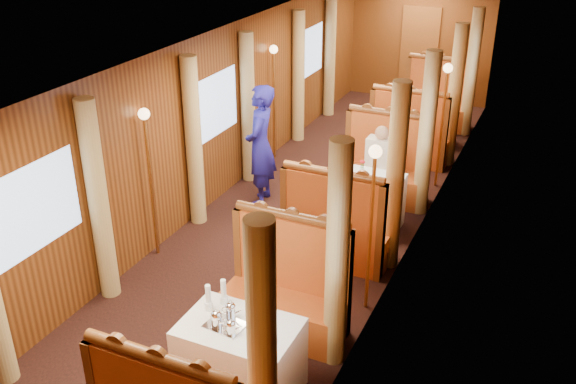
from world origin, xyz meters
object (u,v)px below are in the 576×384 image
Objects in this scene: banquette_mid_fwd at (336,232)px; rose_vase_mid at (362,165)px; tea_tray at (225,325)px; fruit_plate at (265,339)px; banquette_mid_aft at (383,171)px; banquette_far_aft at (436,104)px; table_near at (240,359)px; teapot_back at (231,312)px; steward at (260,146)px; banquette_far_fwd at (409,139)px; passenger at (380,158)px; teapot_left at (217,321)px; table_far at (423,123)px; banquette_near_aft at (286,296)px; teapot_right at (231,329)px; table_mid at (362,202)px; rose_vase_far at (426,93)px.

banquette_mid_fwd reaches higher than rose_vase_mid.
tea_tray is 1.63× the size of fruit_plate.
banquette_mid_aft is 3.50m from banquette_far_aft.
table_near is 0.46m from teapot_back.
banquette_mid_fwd reaches higher than table_near.
banquette_far_fwd is at bearing 133.14° from steward.
teapot_back is 3.41m from rose_vase_mid.
table_near is 2.49m from banquette_mid_fwd.
fruit_plate is at bearing -85.97° from passenger.
steward is at bearing 130.32° from teapot_left.
banquette_mid_fwd is at bearing -90.00° from table_far.
tea_tray is at bearing 174.42° from fruit_plate.
banquette_mid_fwd is (0.00, 1.47, 0.00)m from banquette_near_aft.
tea_tray is 0.94× the size of rose_vase_mid.
table_far is (0.00, 7.00, 0.00)m from table_near.
fruit_plate is at bearing -13.40° from teapot_right.
teapot_back is at bearing -91.91° from table_mid.
banquette_near_aft is 3.72× the size of rose_vase_mid.
passenger is (0.16, 4.36, -0.08)m from teapot_left.
banquette_near_aft is at bearing -89.99° from rose_vase_far.
banquette_mid_aft reaches higher than table_near.
teapot_right is (0.16, -0.04, -0.01)m from teapot_left.
teapot_left is at bearing -92.03° from banquette_mid_aft.
banquette_mid_aft is at bearing -89.98° from rose_vase_far.
banquette_near_aft is at bearing -90.00° from passenger.
rose_vase_far reaches higher than table_far.
banquette_mid_aft is 4.63m from fruit_plate.
banquette_near_aft is at bearing -90.00° from table_mid.
rose_vase_far is (0.01, 3.56, 0.00)m from rose_vase_mid.
banquette_near_aft is 5.99m from table_far.
rose_vase_mid is 0.47× the size of passenger.
passenger is (-0.00, -2.74, 0.37)m from table_far.
steward is 2.35× the size of passenger.
tea_tray is 0.09m from teapot_left.
banquette_far_fwd is 2.89m from steward.
teapot_left is (-0.16, -2.59, 0.39)m from banquette_mid_fwd.
rose_vase_far is at bearing 90.02° from banquette_mid_aft.
tea_tray is at bearing -91.46° from passenger.
teapot_left is at bearing -91.16° from banquette_far_aft.
table_mid is 0.78× the size of banquette_mid_fwd.
banquette_far_aft is at bearing 89.85° from rose_vase_mid.
banquette_near_aft reaches higher than tea_tray.
steward is (-1.48, 3.56, 0.08)m from teapot_back.
steward is at bearing 111.99° from tea_tray.
steward reaches higher than fruit_plate.
rose_vase_mid is at bearing 90.19° from table_near.
teapot_left is (-0.16, -4.61, 0.39)m from banquette_mid_aft.
fruit_plate is at bearing 14.20° from steward.
table_far is at bearing 78.98° from teapot_back.
teapot_right is at bearing -89.98° from rose_vase_far.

